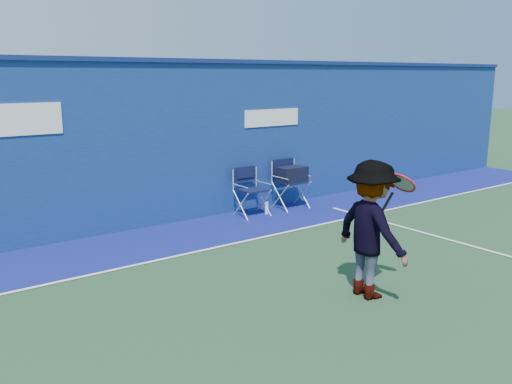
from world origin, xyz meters
TOP-DOWN VIEW (x-y plane):
  - ground at (0.00, 0.00)m, footprint 80.00×80.00m
  - stadium_wall at (-0.00, 5.20)m, footprint 24.00×0.50m
  - out_of_bounds_strip at (0.00, 4.10)m, footprint 24.00×1.80m
  - court_lines at (0.00, 0.60)m, footprint 24.00×12.00m
  - directors_chair_left at (2.76, 4.57)m, footprint 0.57×0.53m
  - directors_chair_right at (3.80, 4.59)m, footprint 0.61×0.55m
  - water_bottle at (3.05, 4.45)m, footprint 0.07×0.07m
  - tennis_player at (1.60, 0.39)m, footprint 0.93×1.18m

SIDE VIEW (x-z plane):
  - ground at x=0.00m, z-range 0.00..0.00m
  - out_of_bounds_strip at x=0.00m, z-range 0.00..0.01m
  - court_lines at x=0.00m, z-range 0.01..0.01m
  - water_bottle at x=3.05m, z-range 0.00..0.26m
  - directors_chair_left at x=2.76m, z-range -0.16..0.80m
  - directors_chair_right at x=3.80m, z-range -0.08..0.94m
  - tennis_player at x=1.60m, z-range 0.00..1.76m
  - stadium_wall at x=0.00m, z-range 0.01..3.09m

